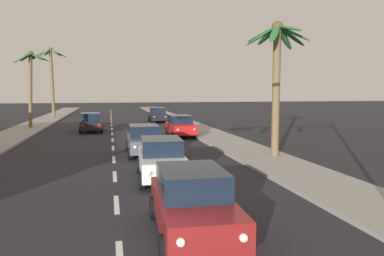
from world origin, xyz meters
TOP-DOWN VIEW (x-y plane):
  - sidewalk_right at (7.80, 20.00)m, footprint 3.20×110.00m
  - lane_markings at (0.44, 19.09)m, footprint 4.28×86.02m
  - sedan_lead_at_stop_bar at (1.82, 3.01)m, footprint 2.08×4.50m
  - sedan_third_in_queue at (1.89, 9.13)m, footprint 2.11×4.51m
  - sedan_fifth_in_queue at (1.72, 15.24)m, footprint 1.98×4.46m
  - sedan_oncoming_far at (-1.82, 28.13)m, footprint 2.12×4.51m
  - sedan_parked_nearest_kerb at (5.27, 36.95)m, footprint 2.02×4.48m
  - sedan_parked_mid_kerb at (5.31, 23.10)m, footprint 1.98×4.46m
  - palm_left_third at (-7.38, 31.99)m, footprint 3.24×3.51m
  - palm_left_farthest at (-7.68, 47.37)m, footprint 4.10×3.90m
  - palm_right_second at (8.48, 12.48)m, footprint 3.37×3.64m

SIDE VIEW (x-z plane):
  - lane_markings at x=0.44m, z-range 0.00..0.01m
  - sidewalk_right at x=7.80m, z-range 0.00..0.14m
  - sedan_lead_at_stop_bar at x=1.82m, z-range 0.01..1.69m
  - sedan_third_in_queue at x=1.89m, z-range 0.01..1.69m
  - sedan_fifth_in_queue at x=1.72m, z-range 0.01..1.69m
  - sedan_oncoming_far at x=-1.82m, z-range 0.01..1.69m
  - sedan_parked_nearest_kerb at x=5.27m, z-range 0.01..1.69m
  - sedan_parked_mid_kerb at x=5.31m, z-range 0.01..1.69m
  - palm_right_second at x=8.48m, z-range 1.38..8.61m
  - palm_left_third at x=-7.38m, z-range 1.74..9.08m
  - palm_left_farthest at x=-7.68m, z-range 1.55..10.93m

